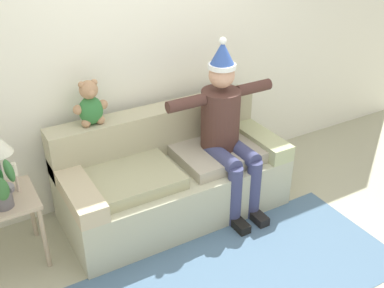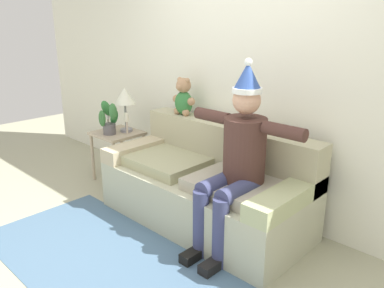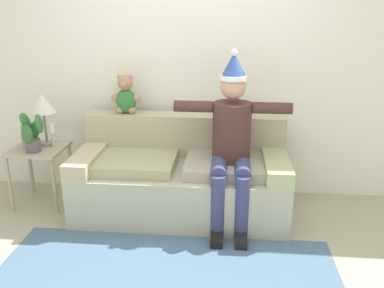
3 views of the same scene
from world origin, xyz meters
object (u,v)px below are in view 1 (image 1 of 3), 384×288
at_px(person_seated, 226,127).
at_px(potted_plant, 0,186).
at_px(side_table, 3,210).
at_px(teddy_bear, 90,105).
at_px(candle_short, 15,173).
at_px(couch, 171,175).

height_order(person_seated, potted_plant, person_seated).
relative_size(side_table, potted_plant, 1.48).
relative_size(teddy_bear, side_table, 0.66).
xyz_separation_m(person_seated, side_table, (-1.85, 0.18, -0.30)).
height_order(teddy_bear, candle_short, teddy_bear).
height_order(couch, candle_short, couch).
distance_m(potted_plant, candle_short, 0.19).
distance_m(side_table, candle_short, 0.29).
height_order(potted_plant, candle_short, potted_plant).
height_order(person_seated, teddy_bear, person_seated).
bearing_deg(couch, candle_short, 177.38).
relative_size(couch, side_table, 3.33).
distance_m(couch, person_seated, 0.66).
height_order(side_table, candle_short, candle_short).
bearing_deg(teddy_bear, couch, -25.39).
relative_size(person_seated, side_table, 2.65).
xyz_separation_m(side_table, potted_plant, (0.01, -0.10, 0.27)).
xyz_separation_m(side_table, candle_short, (0.14, 0.04, 0.25)).
bearing_deg(potted_plant, candle_short, 48.93).
bearing_deg(couch, potted_plant, -176.39).
bearing_deg(couch, side_table, 179.28).
bearing_deg(person_seated, candle_short, 172.53).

